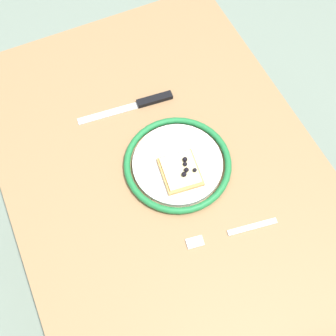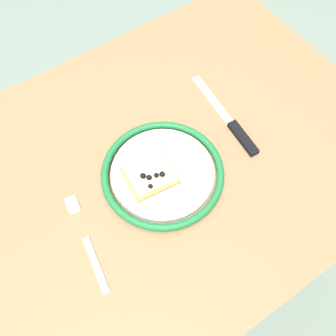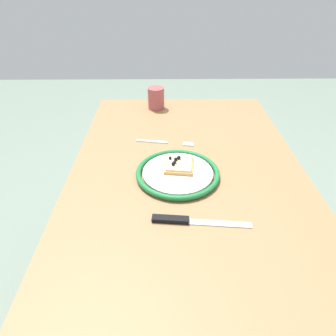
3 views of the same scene
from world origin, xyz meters
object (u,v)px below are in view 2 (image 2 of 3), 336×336
at_px(plate, 163,173).
at_px(fork, 87,241).
at_px(dining_table, 139,193).
at_px(knife, 234,127).
at_px(pizza_slice_near, 150,175).

relative_size(plate, fork, 1.22).
height_order(dining_table, knife, knife).
distance_m(dining_table, fork, 0.19).
relative_size(dining_table, fork, 5.40).
bearing_deg(knife, plate, -177.65).
bearing_deg(plate, pizza_slice_near, 169.33).
xyz_separation_m(pizza_slice_near, fork, (-0.17, -0.04, -0.02)).
distance_m(dining_table, pizza_slice_near, 0.11).
bearing_deg(pizza_slice_near, knife, 0.76).
bearing_deg(pizza_slice_near, dining_table, 121.03).
distance_m(plate, pizza_slice_near, 0.03).
bearing_deg(dining_table, fork, -156.22).
relative_size(knife, fork, 1.20).
relative_size(dining_table, pizza_slice_near, 10.64).
bearing_deg(dining_table, plate, -36.59).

